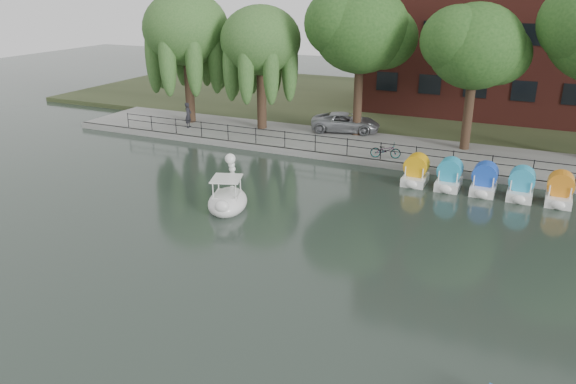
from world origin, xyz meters
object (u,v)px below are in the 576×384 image
Objects in this scene: swan_boat at (228,198)px; minivan at (346,121)px; bicycle at (386,149)px; pedestrian at (188,113)px.

minivan is at bearing 68.28° from swan_boat.
bicycle is 10.70m from swan_boat.
pedestrian reaches higher than swan_boat.
pedestrian is 14.58m from swan_boat.
swan_boat is (-4.78, -9.56, -0.38)m from bicycle.
minivan is 10.83m from pedestrian.
pedestrian reaches higher than minivan.
swan_boat is (9.60, -10.94, -0.87)m from pedestrian.
pedestrian is at bearing 94.10° from minivan.
pedestrian is at bearing 112.23° from swan_boat.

